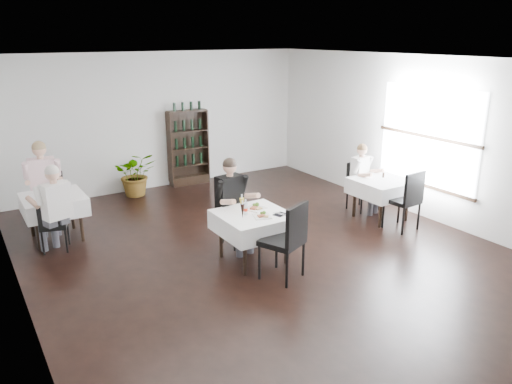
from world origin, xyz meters
The scene contains 24 objects.
room_shell centered at (0.00, 0.00, 1.50)m, with size 9.00×9.00×9.00m.
window_right centered at (3.48, 0.00, 1.50)m, with size 0.06×2.30×1.85m.
wine_shelf centered at (0.60, 4.31, 0.85)m, with size 0.90×0.28×1.75m.
main_table centered at (-0.30, 0.00, 0.62)m, with size 1.03×1.03×0.77m.
left_table centered at (-2.70, 2.50, 0.62)m, with size 0.98×0.98×0.77m.
right_table centered at (2.70, 0.30, 0.62)m, with size 0.98×0.98×0.77m.
potted_tree centered at (-0.73, 4.12, 0.48)m, with size 0.86×0.75×0.96m, color #246121.
main_chair_far centered at (-0.19, 0.74, 0.55)m, with size 0.46×0.46×0.97m.
main_chair_near centered at (-0.22, -0.78, 0.65)m, with size 0.69×0.69×1.15m.
left_chair_far centered at (-2.59, 3.10, 0.56)m, with size 0.50×0.51×0.98m.
left_chair_near centered at (-2.83, 1.95, 0.50)m, with size 0.50×0.51×0.88m.
right_chair_far centered at (2.74, 0.96, 0.54)m, with size 0.47×0.47×0.94m.
right_chair_near centered at (2.65, -0.36, 0.63)m, with size 0.54×0.54×1.10m.
diner_main centered at (-0.35, 0.53, 0.88)m, with size 0.61×0.63×1.51m.
diner_left_far centered at (-2.74, 2.98, 0.93)m, with size 0.63×0.65×1.61m.
diner_left_near centered at (-2.80, 1.83, 0.86)m, with size 0.63×0.67×1.48m.
diner_right_far centered at (2.70, 0.80, 0.78)m, with size 0.56×0.59×1.35m.
plate_far centered at (-0.17, 0.14, 0.79)m, with size 0.37×0.37×0.09m.
plate_near centered at (-0.26, -0.20, 0.79)m, with size 0.31×0.31×0.08m.
pilsner_dark centered at (-0.54, -0.09, 0.88)m, with size 0.06×0.06×0.27m.
pilsner_lager centered at (-0.44, 0.09, 0.89)m, with size 0.07×0.07×0.30m.
coke_bottle centered at (-0.42, 0.01, 0.87)m, with size 0.06×0.06×0.24m.
napkin_cutlery centered at (0.02, -0.26, 0.78)m, with size 0.22×0.20×0.02m.
pepper_mill centered at (2.82, 0.39, 0.82)m, with size 0.04×0.04×0.09m, color black.
Camera 1 is at (-3.98, -6.02, 3.35)m, focal length 35.00 mm.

